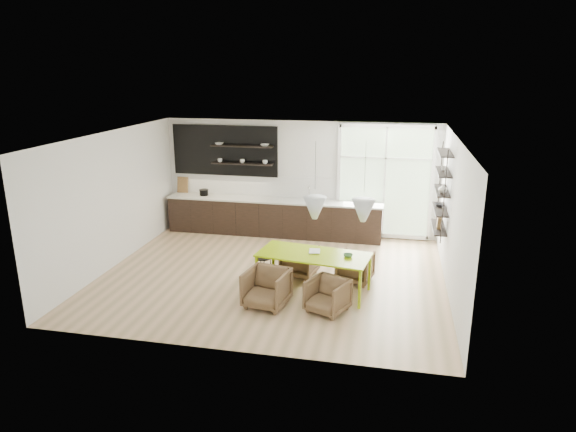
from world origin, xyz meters
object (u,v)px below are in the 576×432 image
(armchair_back_left, at_px, (300,261))
(wire_stool, at_px, (263,265))
(armchair_back_right, at_px, (355,267))
(armchair_front_left, at_px, (267,288))
(armchair_front_right, at_px, (327,296))
(dining_table, at_px, (314,256))

(armchair_back_left, relative_size, wire_stool, 1.54)
(armchair_back_left, xyz_separation_m, armchair_back_right, (1.15, -0.08, -0.01))
(armchair_back_right, bearing_deg, armchair_front_left, 57.47)
(armchair_back_right, bearing_deg, armchair_front_right, 88.63)
(wire_stool, bearing_deg, armchair_back_left, 22.72)
(armchair_back_right, distance_m, armchair_front_right, 1.51)
(armchair_back_right, relative_size, armchair_front_right, 1.01)
(dining_table, relative_size, armchair_back_left, 3.23)
(armchair_back_left, height_order, armchair_back_right, armchair_back_left)
(armchair_front_left, xyz_separation_m, armchair_front_right, (1.11, -0.01, -0.04))
(armchair_back_left, height_order, wire_stool, armchair_back_left)
(armchair_front_left, relative_size, armchair_front_right, 1.14)
(dining_table, relative_size, armchair_front_left, 2.93)
(armchair_front_right, bearing_deg, armchair_front_left, -156.54)
(armchair_front_right, xyz_separation_m, wire_stool, (-1.50, 1.24, -0.02))
(armchair_back_left, bearing_deg, dining_table, 130.17)
(armchair_front_right, distance_m, wire_stool, 1.94)
(armchair_front_left, height_order, armchair_front_right, armchair_front_left)
(dining_table, distance_m, wire_stool, 1.27)
(armchair_back_right, relative_size, wire_stool, 1.51)
(dining_table, xyz_separation_m, armchair_front_left, (-0.73, -0.79, -0.37))
(armchair_back_right, height_order, wire_stool, armchair_back_right)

